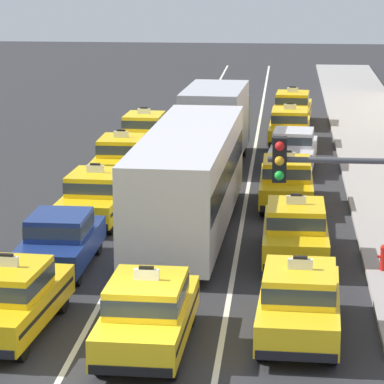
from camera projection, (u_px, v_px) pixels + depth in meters
ground_plane at (136, 383)px, 20.96m from camera, size 160.00×160.00×0.00m
lane_stripe_left_center at (169, 175)px, 40.49m from camera, size 0.14×80.00×0.01m
lane_stripe_center_right at (250, 176)px, 40.20m from camera, size 0.14×80.00×0.01m
taxi_left_nearest at (9, 298)px, 23.45m from camera, size 2.11×4.67×1.96m
sedan_left_second at (60, 239)px, 28.33m from camera, size 1.79×4.31×1.58m
taxi_left_third at (96, 195)px, 33.30m from camera, size 2.00×4.63×1.96m
taxi_left_fourth at (122, 157)px, 39.55m from camera, size 1.82×4.56×1.96m
taxi_left_fifth at (145, 131)px, 45.19m from camera, size 1.96×4.61×1.96m
taxi_center_nearest at (147, 312)px, 22.51m from camera, size 1.92×4.60×1.96m
bus_center_second at (189, 176)px, 31.70m from camera, size 2.86×11.27×3.22m
box_truck_center_third at (217, 121)px, 42.29m from camera, size 2.56×7.06×3.27m
taxi_right_nearest at (299, 301)px, 23.25m from camera, size 1.96×4.62×1.96m
taxi_right_second at (295, 230)px, 29.16m from camera, size 1.84×4.57×1.96m
taxi_right_third at (286, 181)px, 35.42m from camera, size 1.83×4.56×1.96m
sedan_right_fourth at (293, 148)px, 41.57m from camera, size 2.05×4.41×1.58m
taxi_right_fifth at (290, 126)px, 46.50m from camera, size 1.92×4.60×1.96m
taxi_right_sixth at (292, 107)px, 52.07m from camera, size 2.05×4.65×1.96m
fire_hydrant at (384, 256)px, 27.79m from camera, size 0.36×0.22×0.73m
traffic_light_pole at (375, 241)px, 17.36m from camera, size 2.87×0.33×5.58m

